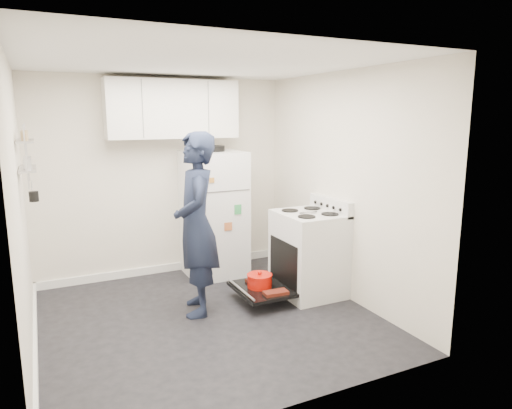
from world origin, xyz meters
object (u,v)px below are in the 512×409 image
open_oven_door (261,285)px  refrigerator (214,213)px  electric_range (308,254)px  person (196,224)px

open_oven_door → refrigerator: bearing=96.9°
electric_range → refrigerator: bearing=123.4°
refrigerator → person: size_ratio=0.89×
refrigerator → person: person is taller
open_oven_door → refrigerator: size_ratio=0.42×
open_oven_door → person: bearing=175.0°
electric_range → open_oven_door: size_ratio=1.57×
electric_range → open_oven_door: bearing=179.0°
electric_range → open_oven_door: 0.66m
open_oven_door → refrigerator: refrigerator is taller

